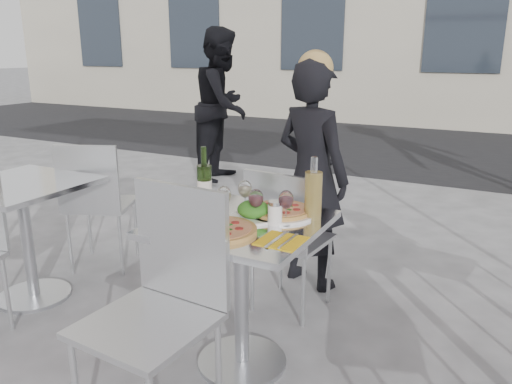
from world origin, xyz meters
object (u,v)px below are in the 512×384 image
at_px(woman_diner, 312,177).
at_px(wineglass_red_b, 286,201).
at_px(carafe, 313,194).
at_px(wine_bottle, 204,182).
at_px(main_table, 241,263).
at_px(pedestrian_a, 223,105).
at_px(napkin_left, 170,222).
at_px(pizza_near, 218,230).
at_px(wineglass_red_a, 256,200).
at_px(sugar_shaker, 275,213).
at_px(side_table_left, 24,216).
at_px(wineglass_white_b, 245,190).
at_px(chair_far, 284,231).
at_px(wineglass_white_a, 224,196).
at_px(napkin_right, 281,240).
at_px(side_chair_lfar, 95,196).
at_px(chair_near, 163,292).
at_px(salad_plate, 253,211).
at_px(pizza_far, 281,211).

distance_m(woman_diner, wineglass_red_b, 0.99).
distance_m(woman_diner, carafe, 0.89).
bearing_deg(wine_bottle, main_table, -26.98).
height_order(pedestrian_a, napkin_left, pedestrian_a).
xyz_separation_m(pizza_near, wineglass_red_a, (0.09, 0.18, 0.10)).
distance_m(sugar_shaker, wineglass_red_a, 0.10).
height_order(side_table_left, wineglass_white_b, wineglass_white_b).
height_order(chair_far, pedestrian_a, pedestrian_a).
relative_size(wine_bottle, wineglass_white_a, 1.87).
bearing_deg(chair_far, napkin_right, 118.42).
relative_size(chair_far, pedestrian_a, 0.49).
bearing_deg(pizza_near, wine_bottle, 130.97).
bearing_deg(side_chair_lfar, wineglass_red_b, 140.16).
height_order(wineglass_white_a, napkin_left, wineglass_white_a).
distance_m(chair_near, sugar_shaker, 0.60).
bearing_deg(woman_diner, wineglass_white_b, 107.45).
bearing_deg(side_chair_lfar, chair_near, 119.36).
bearing_deg(main_table, salad_plate, 59.12).
relative_size(wineglass_white_a, wineglass_red_a, 1.00).
bearing_deg(napkin_right, sugar_shaker, 124.04).
distance_m(main_table, salad_plate, 0.26).
xyz_separation_m(chair_near, pizza_near, (0.07, 0.31, 0.17)).
xyz_separation_m(chair_near, sugar_shaker, (0.24, 0.51, 0.21)).
relative_size(side_table_left, pedestrian_a, 0.42).
xyz_separation_m(main_table, wineglass_red_a, (0.07, 0.01, 0.32)).
distance_m(woman_diner, wine_bottle, 0.91).
distance_m(wine_bottle, sugar_shaker, 0.47).
bearing_deg(wineglass_white_a, pizza_far, 41.34).
height_order(side_table_left, wineglass_red_a, wineglass_red_a).
bearing_deg(napkin_right, chair_near, -135.34).
distance_m(wine_bottle, napkin_right, 0.64).
bearing_deg(salad_plate, carafe, 28.65).
bearing_deg(wine_bottle, napkin_right, -27.38).
bearing_deg(wine_bottle, chair_near, -71.59).
xyz_separation_m(pizza_far, wine_bottle, (-0.41, -0.02, 0.10)).
relative_size(sugar_shaker, wineglass_white_b, 0.68).
bearing_deg(chair_near, napkin_left, 125.48).
distance_m(chair_far, wine_bottle, 0.60).
bearing_deg(wineglass_red_b, sugar_shaker, -149.58).
bearing_deg(wineglass_red_a, woman_diner, 96.83).
distance_m(chair_near, wineglass_white_a, 0.54).
height_order(side_table_left, wineglass_white_a, wineglass_white_a).
height_order(pizza_far, wineglass_red_b, wineglass_red_b).
xyz_separation_m(salad_plate, wine_bottle, (-0.33, 0.09, 0.08)).
relative_size(carafe, napkin_right, 1.45).
relative_size(chair_near, pizza_far, 3.02).
bearing_deg(wineglass_red_a, napkin_left, -151.62).
height_order(side_chair_lfar, wine_bottle, wine_bottle).
height_order(woman_diner, wineglass_red_a, woman_diner).
height_order(side_table_left, sugar_shaker, sugar_shaker).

